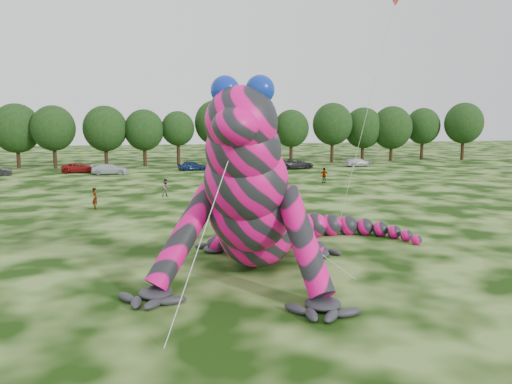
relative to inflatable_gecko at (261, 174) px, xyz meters
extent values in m
plane|color=#16330A|center=(-1.99, -1.70, -4.77)|extent=(240.00, 240.00, 0.00)
cylinder|color=silver|center=(9.01, 6.94, 3.01)|extent=(0.02, 0.02, 16.00)
cylinder|color=#382314|center=(7.82, 8.36, -4.65)|extent=(0.08, 0.08, 0.24)
imported|color=maroon|center=(-15.03, 47.85, -4.06)|extent=(5.19, 2.51, 1.42)
imported|color=silver|center=(-10.89, 44.91, -4.07)|extent=(4.92, 2.21, 1.40)
imported|color=#13254E|center=(0.55, 47.33, -4.07)|extent=(4.39, 2.41, 1.42)
imported|color=beige|center=(9.23, 46.88, -4.02)|extent=(4.62, 1.71, 1.51)
imported|color=#28282A|center=(15.91, 46.28, -4.02)|extent=(5.61, 2.87, 1.52)
imported|color=silver|center=(26.64, 47.82, -4.11)|extent=(4.73, 2.38, 1.32)
imported|color=gray|center=(6.83, 25.57, -3.90)|extent=(1.31, 1.12, 1.75)
imported|color=gray|center=(14.64, 30.35, -3.88)|extent=(1.06, 0.47, 1.78)
imported|color=gray|center=(2.45, 18.93, -3.91)|extent=(0.73, 1.65, 1.72)
imported|color=gray|center=(-4.12, 23.74, -3.90)|extent=(1.01, 0.89, 1.74)
imported|color=gray|center=(-10.24, 18.20, -3.85)|extent=(0.64, 0.78, 1.84)
camera|label=1|loc=(-5.76, -25.36, 3.00)|focal=35.00mm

